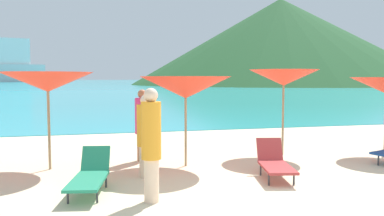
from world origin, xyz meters
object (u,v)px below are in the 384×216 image
at_px(lounge_chair_2, 275,162).
at_px(beachgoer_2, 146,134).
at_px(umbrella_3, 186,87).
at_px(lounge_chair_7, 90,175).
at_px(umbrella_4, 284,78).
at_px(beachgoer_1, 151,142).
at_px(umbrella_2, 48,82).
at_px(beachgoer_3, 142,123).

bearing_deg(lounge_chair_2, beachgoer_2, 176.60).
bearing_deg(umbrella_3, lounge_chair_2, -45.18).
relative_size(lounge_chair_7, beachgoer_2, 0.97).
bearing_deg(beachgoer_2, lounge_chair_7, 114.40).
relative_size(umbrella_4, beachgoer_1, 1.20).
height_order(umbrella_4, lounge_chair_7, umbrella_4).
bearing_deg(umbrella_4, umbrella_2, -177.39).
distance_m(beachgoer_2, beachgoer_3, 1.59).
bearing_deg(umbrella_2, umbrella_4, 2.61).
height_order(umbrella_3, lounge_chair_2, umbrella_3).
height_order(umbrella_2, lounge_chair_7, umbrella_2).
xyz_separation_m(lounge_chair_2, beachgoer_3, (-2.37, 2.28, 0.58)).
height_order(umbrella_4, beachgoer_3, umbrella_4).
height_order(umbrella_2, beachgoer_3, umbrella_2).
distance_m(umbrella_4, beachgoer_3, 3.79).
bearing_deg(lounge_chair_7, beachgoer_3, 73.66).
relative_size(umbrella_3, umbrella_4, 0.94).
bearing_deg(umbrella_4, beachgoer_3, 177.83).
relative_size(beachgoer_2, beachgoer_3, 0.96).
height_order(umbrella_3, lounge_chair_7, umbrella_3).
height_order(lounge_chair_2, beachgoer_3, beachgoer_3).
xyz_separation_m(umbrella_3, beachgoer_3, (-0.89, 0.79, -0.88)).
bearing_deg(beachgoer_1, umbrella_2, 152.68).
distance_m(umbrella_4, lounge_chair_2, 3.00).
height_order(umbrella_3, beachgoer_3, umbrella_3).
bearing_deg(beachgoer_3, beachgoer_2, 80.07).
bearing_deg(lounge_chair_2, umbrella_2, 169.18).
relative_size(umbrella_2, beachgoer_2, 1.28).
distance_m(umbrella_2, beachgoer_2, 2.52).
distance_m(lounge_chair_2, beachgoer_3, 3.34).
xyz_separation_m(umbrella_3, lounge_chair_7, (-2.09, -1.60, -1.48)).
height_order(umbrella_4, beachgoer_2, umbrella_4).
distance_m(umbrella_3, beachgoer_2, 1.58).
bearing_deg(umbrella_3, beachgoer_1, -114.95).
distance_m(umbrella_2, beachgoer_1, 3.47).
relative_size(umbrella_4, lounge_chair_2, 1.57).
distance_m(umbrella_3, beachgoer_3, 1.48).
distance_m(lounge_chair_7, beachgoer_1, 1.43).
bearing_deg(beachgoer_3, umbrella_2, 5.22).
distance_m(umbrella_2, umbrella_3, 3.00).
distance_m(umbrella_2, umbrella_4, 5.72).
xyz_separation_m(beachgoer_1, beachgoer_3, (0.23, 3.18, -0.08)).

